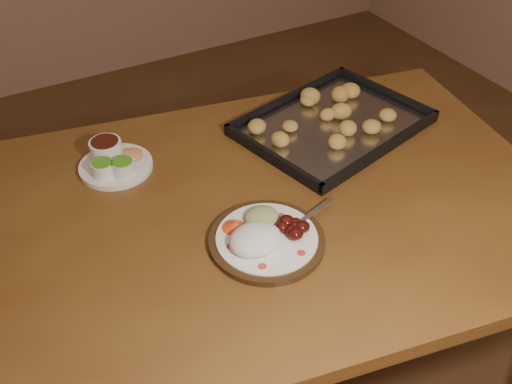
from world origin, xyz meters
TOP-DOWN VIEW (x-y plane):
  - ground at (0.00, 0.00)m, footprint 4.00×4.00m
  - dining_table at (-0.16, -0.19)m, footprint 1.64×1.15m
  - dinner_plate at (-0.15, -0.32)m, footprint 0.31×0.24m
  - condiment_saucer at (-0.35, 0.09)m, footprint 0.18×0.18m
  - baking_tray at (0.22, -0.02)m, footprint 0.54×0.45m

SIDE VIEW (x-z plane):
  - ground at x=0.00m, z-range 0.00..0.00m
  - dining_table at x=-0.16m, z-range 0.28..1.03m
  - baking_tray at x=0.22m, z-range 0.74..0.79m
  - dinner_plate at x=-0.15m, z-range 0.74..0.80m
  - condiment_saucer at x=-0.35m, z-range 0.74..0.80m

